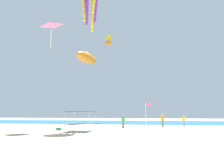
{
  "coord_description": "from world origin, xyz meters",
  "views": [
    {
      "loc": [
        1.81,
        -21.15,
        2.06
      ],
      "look_at": [
        -3.16,
        11.01,
        7.41
      ],
      "focal_mm": 34.61,
      "sensor_mm": 36.0,
      "label": 1
    }
  ],
  "objects_px": {
    "banner_flag": "(146,114)",
    "kite_box_yellow": "(108,40)",
    "person_near_tent": "(184,120)",
    "kite_inflatable_orange": "(87,58)",
    "canopy_tent": "(81,112)",
    "person_central": "(123,120)",
    "kite_diamond_pink": "(52,26)",
    "person_leftmost": "(163,119)",
    "cooler_box": "(59,129)"
  },
  "relations": [
    {
      "from": "person_near_tent",
      "to": "banner_flag",
      "type": "xyz_separation_m",
      "value": [
        -5.4,
        -8.94,
        0.93
      ]
    },
    {
      "from": "person_leftmost",
      "to": "cooler_box",
      "type": "relative_size",
      "value": 3.3
    },
    {
      "from": "banner_flag",
      "to": "cooler_box",
      "type": "xyz_separation_m",
      "value": [
        -10.14,
        0.14,
        -1.74
      ]
    },
    {
      "from": "person_leftmost",
      "to": "person_central",
      "type": "xyz_separation_m",
      "value": [
        -5.36,
        -3.1,
        -0.09
      ]
    },
    {
      "from": "canopy_tent",
      "to": "person_near_tent",
      "type": "xyz_separation_m",
      "value": [
        12.65,
        9.55,
        -1.11
      ]
    },
    {
      "from": "person_central",
      "to": "kite_diamond_pink",
      "type": "distance_m",
      "value": 15.28
    },
    {
      "from": "person_central",
      "to": "cooler_box",
      "type": "xyz_separation_m",
      "value": [
        -7.06,
        -4.66,
        -0.84
      ]
    },
    {
      "from": "person_central",
      "to": "banner_flag",
      "type": "xyz_separation_m",
      "value": [
        3.07,
        -4.81,
        0.9
      ]
    },
    {
      "from": "person_leftmost",
      "to": "kite_box_yellow",
      "type": "distance_m",
      "value": 25.95
    },
    {
      "from": "cooler_box",
      "to": "kite_inflatable_orange",
      "type": "distance_m",
      "value": 21.83
    },
    {
      "from": "person_near_tent",
      "to": "kite_inflatable_orange",
      "type": "xyz_separation_m",
      "value": [
        -17.26,
        8.68,
        12.16
      ]
    },
    {
      "from": "cooler_box",
      "to": "kite_box_yellow",
      "type": "bearing_deg",
      "value": 85.77
    },
    {
      "from": "banner_flag",
      "to": "kite_box_yellow",
      "type": "bearing_deg",
      "value": 109.6
    },
    {
      "from": "banner_flag",
      "to": "cooler_box",
      "type": "relative_size",
      "value": 5.47
    },
    {
      "from": "person_central",
      "to": "kite_diamond_pink",
      "type": "xyz_separation_m",
      "value": [
        -8.49,
        -4.82,
        11.76
      ]
    },
    {
      "from": "banner_flag",
      "to": "kite_box_yellow",
      "type": "xyz_separation_m",
      "value": [
        -8.4,
        23.59,
        16.88
      ]
    },
    {
      "from": "person_near_tent",
      "to": "cooler_box",
      "type": "bearing_deg",
      "value": -50.21
    },
    {
      "from": "canopy_tent",
      "to": "kite_box_yellow",
      "type": "distance_m",
      "value": 29.43
    },
    {
      "from": "canopy_tent",
      "to": "person_near_tent",
      "type": "distance_m",
      "value": 15.88
    },
    {
      "from": "person_near_tent",
      "to": "person_central",
      "type": "distance_m",
      "value": 9.42
    },
    {
      "from": "cooler_box",
      "to": "kite_diamond_pink",
      "type": "bearing_deg",
      "value": -173.59
    },
    {
      "from": "canopy_tent",
      "to": "person_central",
      "type": "height_order",
      "value": "canopy_tent"
    },
    {
      "from": "person_leftmost",
      "to": "cooler_box",
      "type": "xyz_separation_m",
      "value": [
        -12.42,
        -7.76,
        -0.93
      ]
    },
    {
      "from": "person_near_tent",
      "to": "banner_flag",
      "type": "relative_size",
      "value": 0.54
    },
    {
      "from": "person_leftmost",
      "to": "kite_box_yellow",
      "type": "height_order",
      "value": "kite_box_yellow"
    },
    {
      "from": "kite_diamond_pink",
      "to": "kite_box_yellow",
      "type": "xyz_separation_m",
      "value": [
        3.16,
        23.61,
        6.03
      ]
    },
    {
      "from": "person_leftmost",
      "to": "kite_inflatable_orange",
      "type": "height_order",
      "value": "kite_inflatable_orange"
    },
    {
      "from": "kite_diamond_pink",
      "to": "cooler_box",
      "type": "bearing_deg",
      "value": 38.15
    },
    {
      "from": "kite_box_yellow",
      "to": "cooler_box",
      "type": "bearing_deg",
      "value": -36.1
    },
    {
      "from": "cooler_box",
      "to": "kite_inflatable_orange",
      "type": "height_order",
      "value": "kite_inflatable_orange"
    },
    {
      "from": "person_central",
      "to": "cooler_box",
      "type": "relative_size",
      "value": 3.03
    },
    {
      "from": "person_leftmost",
      "to": "kite_diamond_pink",
      "type": "relative_size",
      "value": 0.57
    },
    {
      "from": "canopy_tent",
      "to": "kite_diamond_pink",
      "type": "xyz_separation_m",
      "value": [
        -4.31,
        0.59,
        10.68
      ]
    },
    {
      "from": "kite_diamond_pink",
      "to": "canopy_tent",
      "type": "bearing_deg",
      "value": 23.99
    },
    {
      "from": "person_near_tent",
      "to": "kite_inflatable_orange",
      "type": "bearing_deg",
      "value": -106.42
    },
    {
      "from": "person_leftmost",
      "to": "banner_flag",
      "type": "distance_m",
      "value": 8.27
    },
    {
      "from": "canopy_tent",
      "to": "person_near_tent",
      "type": "bearing_deg",
      "value": 37.05
    },
    {
      "from": "person_central",
      "to": "banner_flag",
      "type": "bearing_deg",
      "value": 176.52
    },
    {
      "from": "person_near_tent",
      "to": "kite_inflatable_orange",
      "type": "relative_size",
      "value": 0.21
    },
    {
      "from": "person_leftmost",
      "to": "cooler_box",
      "type": "height_order",
      "value": "person_leftmost"
    },
    {
      "from": "kite_box_yellow",
      "to": "banner_flag",
      "type": "bearing_deg",
      "value": -12.27
    },
    {
      "from": "cooler_box",
      "to": "kite_box_yellow",
      "type": "distance_m",
      "value": 30.0
    },
    {
      "from": "kite_box_yellow",
      "to": "kite_diamond_pink",
      "type": "bearing_deg",
      "value": -39.5
    },
    {
      "from": "person_leftmost",
      "to": "cooler_box",
      "type": "bearing_deg",
      "value": -72.55
    },
    {
      "from": "person_near_tent",
      "to": "kite_diamond_pink",
      "type": "bearing_deg",
      "value": -51.89
    },
    {
      "from": "banner_flag",
      "to": "kite_diamond_pink",
      "type": "relative_size",
      "value": 0.95
    },
    {
      "from": "person_near_tent",
      "to": "cooler_box",
      "type": "relative_size",
      "value": 2.93
    },
    {
      "from": "kite_inflatable_orange",
      "to": "person_central",
      "type": "bearing_deg",
      "value": 47.31
    },
    {
      "from": "person_near_tent",
      "to": "person_leftmost",
      "type": "relative_size",
      "value": 0.89
    },
    {
      "from": "banner_flag",
      "to": "kite_box_yellow",
      "type": "distance_m",
      "value": 30.2
    }
  ]
}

